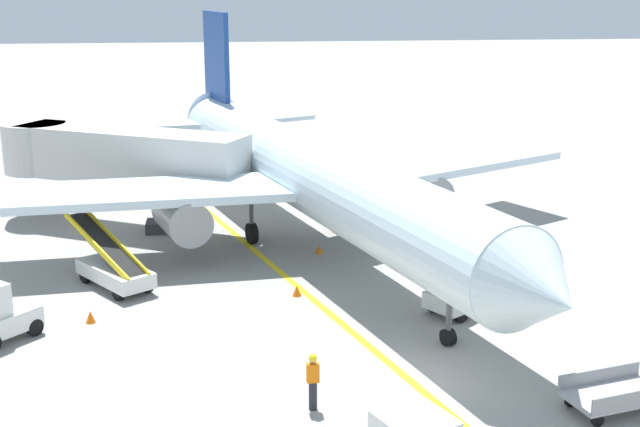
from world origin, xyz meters
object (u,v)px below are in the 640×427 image
belt_loader_forward_hold (113,268)px  safety_cone_wingtip_right (319,249)px  baggage_cart_loaded (616,395)px  airliner (307,173)px  safety_cone_nose_right (90,317)px  safety_cone_tail_area (472,216)px  belt_loader_aft_hold (469,289)px  ground_crew_marshaller (313,380)px  safety_cone_nose_left (297,291)px  jet_bridge (107,155)px  safety_cone_wingtip_left (182,224)px

belt_loader_forward_hold → safety_cone_wingtip_right: bearing=21.1°
baggage_cart_loaded → airliner: bearing=113.4°
safety_cone_nose_right → safety_cone_tail_area: bearing=33.7°
belt_loader_aft_hold → safety_cone_wingtip_right: (-4.76, 7.28, -0.56)m
belt_loader_forward_hold → ground_crew_marshaller: belt_loader_forward_hold is taller
belt_loader_aft_hold → safety_cone_wingtip_right: belt_loader_aft_hold is taller
safety_cone_nose_right → safety_cone_nose_left: bearing=13.5°
baggage_cart_loaded → jet_bridge: bearing=128.0°
safety_cone_wingtip_right → belt_loader_aft_hold: bearing=-56.8°
belt_loader_forward_hold → safety_cone_wingtip_left: size_ratio=10.89×
belt_loader_forward_hold → ground_crew_marshaller: bearing=-58.1°
safety_cone_wingtip_right → safety_cone_tail_area: size_ratio=1.00×
jet_bridge → safety_cone_tail_area: size_ratio=28.37×
jet_bridge → airliner: bearing=-26.7°
belt_loader_aft_hold → baggage_cart_loaded: (1.95, -8.01, -0.31)m
baggage_cart_loaded → safety_cone_tail_area: (1.69, 19.88, -0.25)m
belt_loader_forward_hold → safety_cone_wingtip_left: 8.35m
safety_cone_wingtip_left → safety_cone_wingtip_right: (6.24, -4.66, 0.00)m
ground_crew_marshaller → safety_cone_wingtip_left: 19.43m
safety_cone_wingtip_right → safety_cone_wingtip_left: bearing=143.2°
safety_cone_tail_area → baggage_cart_loaded: bearing=-94.9°
jet_bridge → baggage_cart_loaded: jet_bridge is taller
jet_bridge → belt_loader_aft_hold: (14.58, -13.16, -2.77)m
safety_cone_nose_right → baggage_cart_loaded: bearing=-27.7°
belt_loader_forward_hold → jet_bridge: bearing=97.5°
jet_bridge → safety_cone_wingtip_right: 11.92m
belt_loader_forward_hold → safety_cone_nose_right: size_ratio=10.89×
ground_crew_marshaller → safety_cone_tail_area: 21.44m
jet_bridge → safety_cone_nose_right: 13.36m
safety_cone_nose_right → safety_cone_wingtip_right: bearing=37.9°
safety_cone_nose_left → safety_cone_wingtip_left: same height
safety_cone_nose_left → safety_cone_wingtip_right: (1.46, 5.21, 0.00)m
baggage_cart_loaded → safety_cone_wingtip_right: size_ratio=8.73×
belt_loader_aft_hold → ground_crew_marshaller: 9.58m
airliner → belt_loader_aft_hold: 10.23m
belt_loader_forward_hold → safety_cone_tail_area: 18.77m
ground_crew_marshaller → safety_cone_nose_left: (0.35, 9.04, -0.69)m
safety_cone_wingtip_left → airliner: bearing=-31.0°
jet_bridge → belt_loader_aft_hold: bearing=-42.1°
safety_cone_wingtip_right → belt_loader_forward_hold: bearing=-158.9°
belt_loader_forward_hold → safety_cone_nose_left: bearing=-14.8°
jet_bridge → ground_crew_marshaller: bearing=-68.3°
safety_cone_nose_right → safety_cone_wingtip_right: (9.02, 7.03, 0.00)m
jet_bridge → baggage_cart_loaded: (16.53, -21.17, -3.07)m
ground_crew_marshaller → safety_cone_nose_right: (-7.21, 7.22, -0.69)m
ground_crew_marshaller → baggage_cart_loaded: bearing=-6.9°
airliner → safety_cone_nose_left: size_ratio=78.58×
belt_loader_aft_hold → safety_cone_tail_area: bearing=72.9°
jet_bridge → safety_cone_nose_right: (0.80, -12.91, -3.32)m
airliner → safety_cone_nose_right: 12.31m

